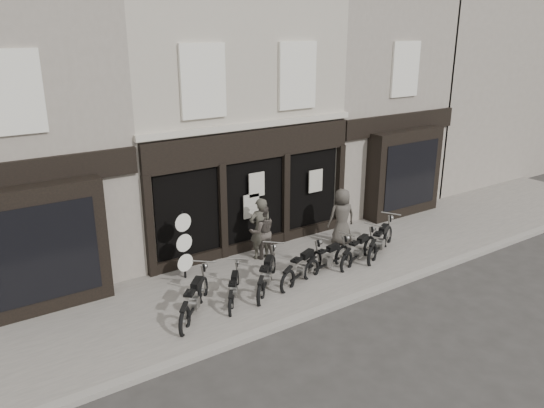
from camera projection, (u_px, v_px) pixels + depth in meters
ground_plane at (312, 286)px, 14.61m from camera, size 90.00×90.00×0.00m
pavement at (293, 273)px, 15.30m from camera, size 30.00×4.20×0.12m
kerb at (342, 303)px, 13.61m from camera, size 30.00×0.25×0.13m
central_building at (206, 112)px, 18.00m from camera, size 7.30×6.22×8.34m
neighbour_left at (1, 132)px, 14.58m from camera, size 5.60×6.73×8.34m
neighbour_right at (347, 100)px, 21.36m from camera, size 5.60×6.73×8.34m
filler_right at (472, 86)px, 25.77m from camera, size 11.00×6.00×8.20m
motorcycle_0 at (195, 302)px, 12.90m from camera, size 1.73×1.84×1.09m
motorcycle_1 at (234, 291)px, 13.61m from camera, size 1.31×1.62×0.90m
motorcycle_2 at (267, 277)px, 14.20m from camera, size 1.75×1.75×1.07m
motorcycle_3 at (302, 269)px, 14.69m from camera, size 2.07×1.12×1.05m
motorcycle_4 at (328, 260)px, 15.31m from camera, size 2.02×0.70×0.98m
motorcycle_5 at (359, 252)px, 15.85m from camera, size 2.04×1.00×1.02m
motorcycle_6 at (381, 243)px, 16.39m from camera, size 2.16×1.38×1.13m
man_left at (261, 229)px, 15.85m from camera, size 0.78×0.60×1.90m
man_centre at (262, 232)px, 15.93m from camera, size 0.96×0.84×1.66m
man_right at (342, 217)px, 16.93m from camera, size 1.02×0.79×1.84m
advert_sign_post at (184, 248)px, 14.56m from camera, size 0.51×0.33×2.10m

